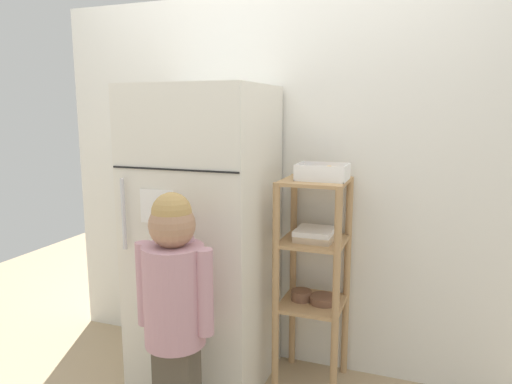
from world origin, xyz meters
TOP-DOWN VIEW (x-y plane):
  - kitchen_wall_back at (0.00, 0.35)m, footprint 2.65×0.03m
  - refrigerator at (-0.26, 0.02)m, footprint 0.67×0.64m
  - child_standing at (-0.16, -0.48)m, footprint 0.36×0.27m
  - pantry_shelf_unit at (0.30, 0.14)m, footprint 0.34×0.36m
  - fruit_bin at (0.34, 0.14)m, footprint 0.25×0.19m

SIDE VIEW (x-z plane):
  - pantry_shelf_unit at x=0.30m, z-range 0.12..1.24m
  - child_standing at x=-0.16m, z-range 0.12..1.25m
  - refrigerator at x=-0.26m, z-range 0.00..1.59m
  - kitchen_wall_back at x=0.00m, z-range 0.00..2.09m
  - fruit_bin at x=0.34m, z-range 1.11..1.19m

